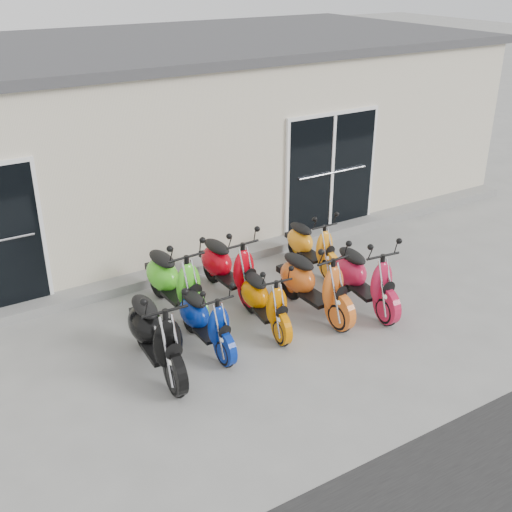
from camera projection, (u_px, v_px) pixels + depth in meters
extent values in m
plane|color=gray|center=(277.00, 317.00, 9.45)|extent=(80.00, 80.00, 0.00)
cube|color=beige|center=(135.00, 134.00, 12.77)|extent=(14.00, 6.00, 3.20)
cube|color=#3F3F42|center=(128.00, 46.00, 12.05)|extent=(14.20, 6.20, 0.16)
cube|color=gray|center=(213.00, 262.00, 10.97)|extent=(14.00, 0.40, 0.15)
cube|color=black|center=(5.00, 234.00, 9.06)|extent=(1.07, 0.08, 2.22)
cube|color=black|center=(331.00, 169.00, 11.82)|extent=(2.02, 0.08, 2.22)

